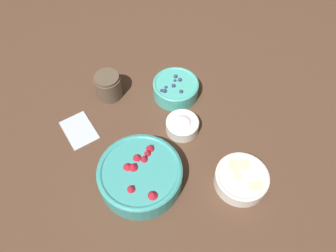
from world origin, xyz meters
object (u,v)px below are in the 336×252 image
at_px(bowl_bananas, 241,178).
at_px(jar_chocolate, 109,86).
at_px(bowl_strawberries, 140,174).
at_px(bowl_cream, 182,125).
at_px(bowl_blueberries, 176,88).

relative_size(bowl_bananas, jar_chocolate, 1.70).
bearing_deg(jar_chocolate, bowl_strawberries, 5.50).
bearing_deg(bowl_cream, bowl_strawberries, -49.54).
distance_m(bowl_strawberries, bowl_blueberries, 0.35).
relative_size(bowl_strawberries, bowl_bananas, 1.57).
distance_m(bowl_blueberries, bowl_cream, 0.15).
bearing_deg(bowl_strawberries, bowl_bananas, 73.58).
xyz_separation_m(bowl_blueberries, jar_chocolate, (-0.06, -0.23, 0.01)).
relative_size(bowl_strawberries, jar_chocolate, 2.67).
bearing_deg(bowl_blueberries, bowl_bananas, 13.56).
height_order(bowl_blueberries, bowl_cream, bowl_blueberries).
distance_m(bowl_blueberries, jar_chocolate, 0.23).
height_order(bowl_strawberries, bowl_cream, bowl_strawberries).
bearing_deg(bowl_cream, jar_chocolate, -136.06).
bearing_deg(bowl_blueberries, jar_chocolate, -105.24).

